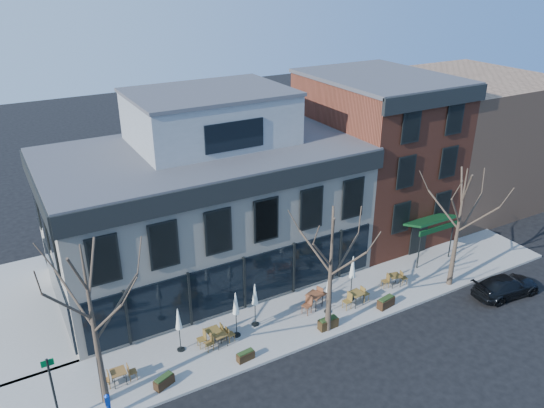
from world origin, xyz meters
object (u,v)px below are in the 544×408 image
cafe_set_0 (119,376)px  parked_sedan (506,286)px  umbrella_0 (178,321)px  call_box (108,405)px

cafe_set_0 → parked_sedan: bearing=-9.9°
parked_sedan → cafe_set_0: parked_sedan is taller
cafe_set_0 → umbrella_0: bearing=14.0°
call_box → cafe_set_0: bearing=63.2°
parked_sedan → umbrella_0: 19.11m
parked_sedan → call_box: call_box is taller
cafe_set_0 → umbrella_0: umbrella_0 is taller
parked_sedan → umbrella_0: size_ratio=1.70×
call_box → umbrella_0: umbrella_0 is taller
parked_sedan → call_box: size_ratio=3.42×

